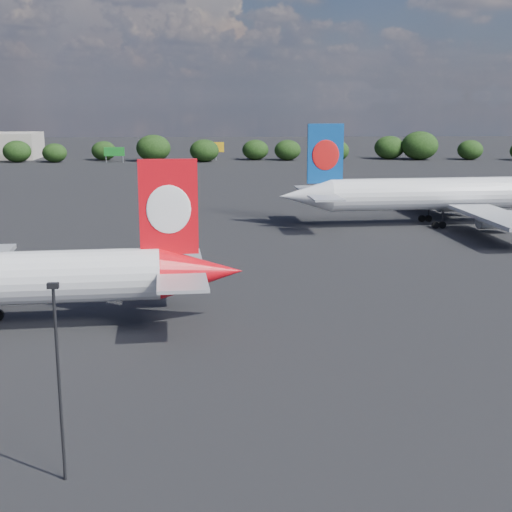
{
  "coord_description": "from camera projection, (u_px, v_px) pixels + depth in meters",
  "views": [
    {
      "loc": [
        13.55,
        -38.01,
        19.27
      ],
      "look_at": [
        16.0,
        12.0,
        8.0
      ],
      "focal_mm": 50.0,
      "sensor_mm": 36.0,
      "label": 1
    }
  ],
  "objects": [
    {
      "name": "billboard_yellow",
      "position": [
        216.0,
        148.0,
        217.69
      ],
      "size": [
        5.0,
        0.3,
        5.5
      ],
      "color": "gold",
      "rests_on": "ground"
    },
    {
      "name": "china_southern_airliner",
      "position": [
        438.0,
        195.0,
        107.89
      ],
      "size": [
        47.07,
        44.78,
        15.35
      ],
      "color": "white",
      "rests_on": "ground"
    },
    {
      "name": "ground",
      "position": [
        124.0,
        238.0,
        99.09
      ],
      "size": [
        500.0,
        500.0,
        0.0
      ],
      "primitive_type": "plane",
      "color": "black",
      "rests_on": "ground"
    },
    {
      "name": "apron_lamp_post",
      "position": [
        58.0,
        372.0,
        35.34
      ],
      "size": [
        0.55,
        0.3,
        10.46
      ],
      "color": "black",
      "rests_on": "ground"
    },
    {
      "name": "highway_sign",
      "position": [
        114.0,
        152.0,
        210.58
      ],
      "size": [
        6.0,
        0.3,
        4.5
      ],
      "color": "#167020",
      "rests_on": "ground"
    },
    {
      "name": "horizon_treeline",
      "position": [
        187.0,
        149.0,
        215.16
      ],
      "size": [
        203.75,
        14.23,
        8.8
      ],
      "color": "black",
      "rests_on": "ground"
    }
  ]
}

